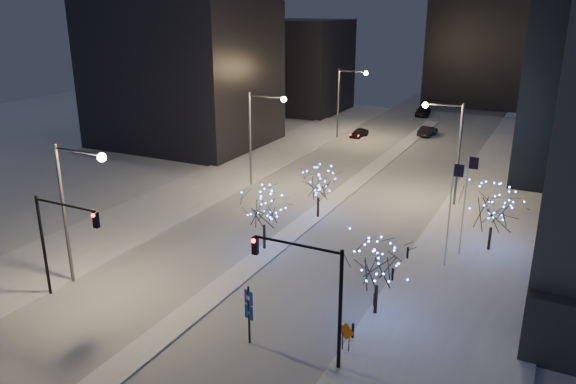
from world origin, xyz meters
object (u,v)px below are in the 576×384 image
Objects in this scene: traffic_signal_west at (58,233)px; wayfinding_sign at (249,309)px; street_lamp_w_near at (73,197)px; car_near at (359,133)px; car_mid at (428,131)px; street_lamp_w_mid at (259,127)px; street_lamp_east at (450,140)px; holiday_tree_plaza_near at (378,263)px; holiday_tree_median_far at (318,185)px; holiday_tree_plaza_far at (493,208)px; holiday_tree_median_near at (264,208)px; street_lamp_w_far at (345,94)px; construction_sign at (346,334)px; traffic_signal_east at (313,284)px; car_far at (423,111)px.

traffic_signal_west is 13.71m from wayfinding_sign.
street_lamp_w_near reaches higher than wayfinding_sign.
car_near is (1.15, 53.90, -4.11)m from traffic_signal_west.
wayfinding_sign is (3.50, -58.29, 1.51)m from car_mid.
street_lamp_east is (19.02, 3.00, -0.05)m from street_lamp_w_mid.
car_mid is 0.85× the size of holiday_tree_plaza_near.
holiday_tree_median_far is 15.03m from holiday_tree_plaza_far.
holiday_tree_median_near is (-2.00, -46.53, 2.80)m from car_mid.
street_lamp_w_near reaches higher than holiday_tree_plaza_near.
street_lamp_w_mid is at bearing 165.11° from holiday_tree_plaza_far.
holiday_tree_plaza_near reaches higher than holiday_tree_median_far.
car_mid is (10.44, 7.29, -5.77)m from street_lamp_w_far.
wayfinding_sign is at bearing -77.37° from holiday_tree_median_far.
street_lamp_w_far is 2.18× the size of holiday_tree_median_far.
traffic_signal_west is at bearing 89.20° from car_mid.
car_near is 41.79m from holiday_tree_median_near.
construction_sign is at bearing -43.29° from holiday_tree_median_near.
street_lamp_w_far is 2.60× the size of car_near.
traffic_signal_west is 17.41m from traffic_signal_east.
wayfinding_sign is (13.94, -1.00, -4.26)m from street_lamp_w_near.
car_near is 1.05× the size of wayfinding_sign.
car_far is at bearing 92.28° from holiday_tree_median_near.
street_lamp_w_far is 13.98m from car_mid.
street_lamp_w_mid and street_lamp_east have the same top height.
construction_sign is at bearing -51.76° from street_lamp_w_mid.
car_far is 1.21× the size of holiday_tree_median_far.
street_lamp_w_near is 1.80× the size of car_far.
traffic_signal_east is at bearing -116.74° from construction_sign.
car_mid is at bearing 99.81° from holiday_tree_plaza_near.
holiday_tree_plaza_far is at bearing 37.11° from street_lamp_w_near.
holiday_tree_plaza_far is 18.81m from construction_sign.
street_lamp_w_near and street_lamp_w_mid have the same top height.
traffic_signal_west reaches higher than car_mid.
traffic_signal_east is (17.88, -1.00, -1.74)m from street_lamp_w_near.
traffic_signal_west is 60.26m from car_mid.
traffic_signal_east is 4.68m from wayfinding_sign.
construction_sign is at bearing -85.96° from car_far.
traffic_signal_east reaches higher than holiday_tree_median_near.
traffic_signal_east is 21.84m from holiday_tree_median_far.
car_far is at bearing 82.91° from street_lamp_w_mid.
car_near is 10.32m from car_mid.
holiday_tree_median_far is at bearing -68.36° from car_near.
holiday_tree_median_near is at bearing 96.26° from car_mid.
car_near is at bearing 123.36° from wayfinding_sign.
wayfinding_sign reaches higher than car_near.
construction_sign is (19.24, 0.59, -5.28)m from street_lamp_w_near.
car_mid is at bearing 106.33° from street_lamp_east.
street_lamp_w_near reaches higher than car_mid.
holiday_tree_median_far is 1.26× the size of wayfinding_sign.
street_lamp_w_far is at bearing -110.96° from car_far.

